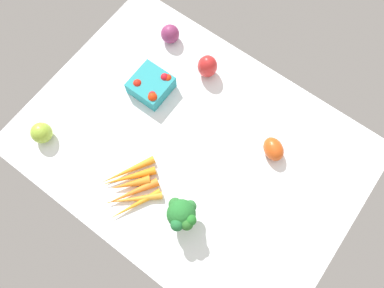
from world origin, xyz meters
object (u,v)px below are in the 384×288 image
heirloom_tomato_green (42,133)px  bell_pepper_red (207,66)px  berry_basket (151,86)px  red_onion_near_basket (170,34)px  roma_tomato (274,149)px  carrot_bunch (131,187)px  broccoli_head (182,214)px

heirloom_tomato_green → bell_pepper_red: 56.25cm
bell_pepper_red → heirloom_tomato_green: bearing=60.4°
berry_basket → heirloom_tomato_green: size_ratio=1.80×
red_onion_near_basket → heirloom_tomato_green: 53.02cm
roma_tomato → heirloom_tomato_green: size_ratio=1.17×
carrot_bunch → red_onion_near_basket: size_ratio=3.64×
berry_basket → broccoli_head: bearing=140.2°
carrot_bunch → berry_basket: (15.46, -29.57, 1.74)cm
heirloom_tomato_green → red_onion_near_basket: bearing=-100.8°
roma_tomato → red_onion_near_basket: 52.30cm
berry_basket → bell_pepper_red: bearing=-124.1°
roma_tomato → carrot_bunch: size_ratio=0.33×
red_onion_near_basket → bell_pepper_red: size_ratio=0.76×
berry_basket → heirloom_tomato_green: 37.09cm
carrot_bunch → berry_basket: berry_basket is taller
roma_tomato → red_onion_near_basket: (50.41, -13.94, 0.33)cm
heirloom_tomato_green → roma_tomato: bearing=-147.7°
bell_pepper_red → berry_basket: bearing=55.9°
berry_basket → heirloom_tomato_green: berry_basket is taller
broccoli_head → berry_basket: bearing=-39.8°
heirloom_tomato_green → broccoli_head: (-50.14, -5.37, 3.61)cm
bell_pepper_red → broccoli_head: 49.01cm
carrot_bunch → berry_basket: size_ratio=1.96×
carrot_bunch → broccoli_head: 18.67cm
red_onion_near_basket → berry_basket: 20.39cm
carrot_bunch → broccoli_head: bearing=-173.6°
roma_tomato → carrot_bunch: 44.58cm
heirloom_tomato_green → bell_pepper_red: bearing=-119.6°
roma_tomato → broccoli_head: 34.56cm
carrot_bunch → bell_pepper_red: size_ratio=2.76×
red_onion_near_basket → broccoli_head: (-40.22, 46.72, 3.71)cm
roma_tomato → heirloom_tomato_green: 71.37cm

